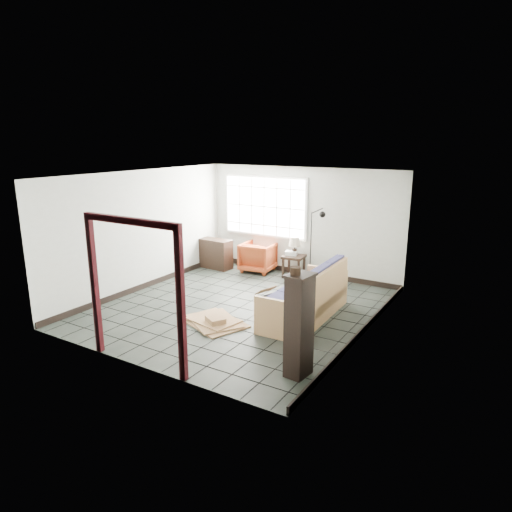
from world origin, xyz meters
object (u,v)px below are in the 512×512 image
Objects in this scene: tall_shelf at (299,325)px; futon_sofa at (308,299)px; armchair at (258,256)px; side_table at (294,259)px.

futon_sofa is at bearing 117.16° from tall_shelf.
futon_sofa reaches higher than armchair.
side_table is at bearing 174.27° from armchair.
armchair is at bearing 136.23° from futon_sofa.
side_table is at bearing 121.26° from futon_sofa.
tall_shelf is (3.15, -4.17, 0.35)m from armchair.
futon_sofa reaches higher than side_table.
tall_shelf is (0.78, -2.00, 0.39)m from futon_sofa.
armchair is 5.24m from tall_shelf.
armchair is at bearing -180.00° from side_table.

